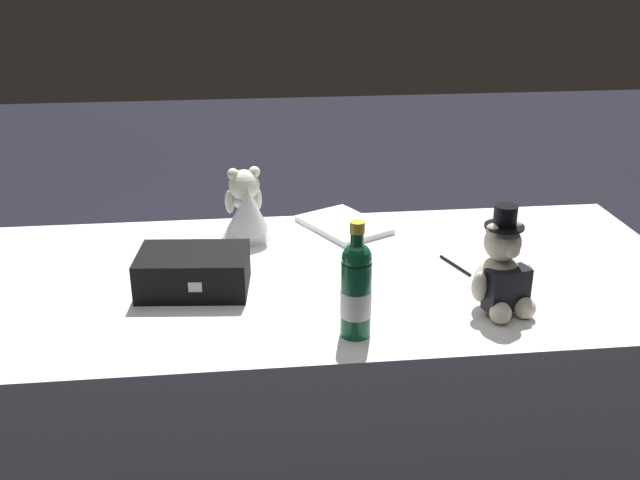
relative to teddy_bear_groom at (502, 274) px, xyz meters
The scene contains 7 objects.
reception_table 0.68m from the teddy_bear_groom, 148.30° to the left, with size 2.00×0.90×0.76m, color white.
teddy_bear_groom is the anchor object (origin of this frame).
teddy_bear_bride 0.79m from the teddy_bear_groom, 139.03° to the left, with size 0.15×0.19×0.22m.
champagne_bottle 0.37m from the teddy_bear_groom, 168.19° to the right, with size 0.07×0.07×0.28m.
signing_pen 0.28m from the teddy_bear_groom, 97.71° to the left, with size 0.06×0.14×0.01m.
gift_case_black 0.77m from the teddy_bear_groom, 165.07° to the left, with size 0.29×0.21×0.10m.
guestbook 0.66m from the teddy_bear_groom, 117.07° to the left, with size 0.19×0.27×0.02m, color white.
Camera 1 is at (-0.20, -1.79, 1.61)m, focal length 41.53 mm.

